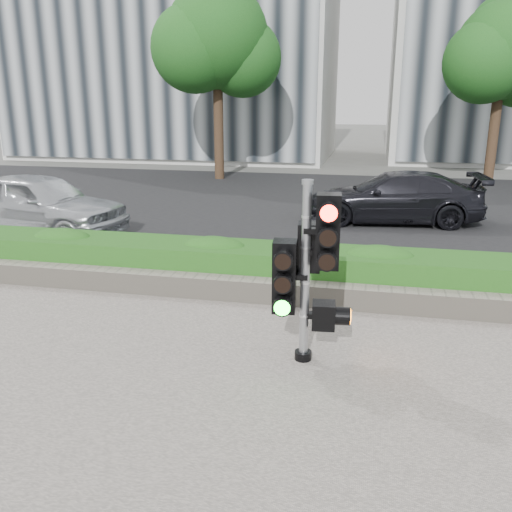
{
  "coord_description": "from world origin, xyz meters",
  "views": [
    {
      "loc": [
        1.31,
        -5.81,
        3.07
      ],
      "look_at": [
        -0.07,
        0.6,
        1.14
      ],
      "focal_mm": 38.0,
      "sensor_mm": 36.0,
      "label": 1
    }
  ],
  "objects": [
    {
      "name": "stone_wall",
      "position": [
        0.0,
        1.9,
        0.2
      ],
      "size": [
        12.0,
        0.32,
        0.34
      ],
      "primitive_type": "cube",
      "color": "gray",
      "rests_on": "sidewalk"
    },
    {
      "name": "hedge",
      "position": [
        0.0,
        2.55,
        0.37
      ],
      "size": [
        12.0,
        1.0,
        0.68
      ],
      "primitive_type": "cube",
      "color": "#3C8F2C",
      "rests_on": "sidewalk"
    },
    {
      "name": "ground",
      "position": [
        0.0,
        0.0,
        0.0
      ],
      "size": [
        120.0,
        120.0,
        0.0
      ],
      "primitive_type": "plane",
      "color": "#51514C",
      "rests_on": "ground"
    },
    {
      "name": "car_dark",
      "position": [
        1.87,
        8.07,
        0.65
      ],
      "size": [
        4.5,
        2.14,
        1.27
      ],
      "primitive_type": "imported",
      "rotation": [
        0.0,
        0.0,
        -1.48
      ],
      "color": "black",
      "rests_on": "road"
    },
    {
      "name": "car_silver",
      "position": [
        -6.11,
        5.1,
        0.73
      ],
      "size": [
        4.35,
        2.29,
        1.41
      ],
      "primitive_type": "imported",
      "rotation": [
        0.0,
        0.0,
        1.42
      ],
      "color": "silver",
      "rests_on": "road"
    },
    {
      "name": "traffic_signal",
      "position": [
        0.65,
        0.13,
        1.23
      ],
      "size": [
        0.77,
        0.58,
        2.17
      ],
      "rotation": [
        0.0,
        0.0,
        0.09
      ],
      "color": "black",
      "rests_on": "sidewalk"
    },
    {
      "name": "tree_left",
      "position": [
        -4.52,
        14.56,
        5.04
      ],
      "size": [
        4.61,
        4.03,
        7.34
      ],
      "color": "black",
      "rests_on": "ground"
    },
    {
      "name": "tree_right",
      "position": [
        5.48,
        15.55,
        4.48
      ],
      "size": [
        4.1,
        3.58,
        6.53
      ],
      "color": "black",
      "rests_on": "ground"
    },
    {
      "name": "sidewalk",
      "position": [
        0.0,
        -2.5,
        0.01
      ],
      "size": [
        16.0,
        11.0,
        0.03
      ],
      "primitive_type": "cube",
      "color": "#9E9389",
      "rests_on": "ground"
    },
    {
      "name": "building_left",
      "position": [
        -9.0,
        23.0,
        7.5
      ],
      "size": [
        16.0,
        9.0,
        15.0
      ],
      "primitive_type": "cube",
      "color": "#B7B7B2",
      "rests_on": "ground"
    },
    {
      "name": "road",
      "position": [
        0.0,
        10.0,
        0.01
      ],
      "size": [
        60.0,
        13.0,
        0.02
      ],
      "primitive_type": "cube",
      "color": "black",
      "rests_on": "ground"
    },
    {
      "name": "curb",
      "position": [
        0.0,
        3.15,
        0.06
      ],
      "size": [
        60.0,
        0.25,
        0.12
      ],
      "primitive_type": "cube",
      "color": "gray",
      "rests_on": "ground"
    }
  ]
}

